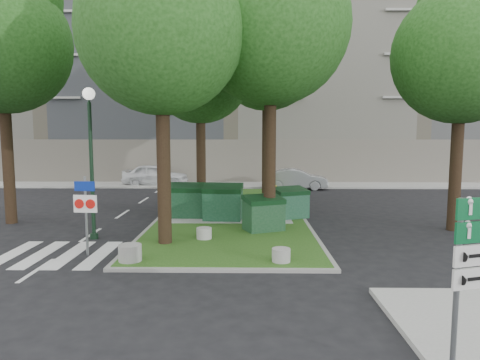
{
  "coord_description": "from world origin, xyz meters",
  "views": [
    {
      "loc": [
        1.16,
        -11.09,
        3.69
      ],
      "look_at": [
        0.92,
        4.15,
        2.0
      ],
      "focal_mm": 32.0,
      "sensor_mm": 36.0,
      "label": 1
    }
  ],
  "objects_px": {
    "dumpster_d": "(290,203)",
    "bollard_mid": "(204,233)",
    "tree_street_left": "(3,31)",
    "tree_street_right": "(464,42)",
    "bollard_left": "(130,253)",
    "tree_median_near_left": "(164,15)",
    "dumpster_a": "(186,201)",
    "street_lamp": "(91,145)",
    "traffic_sign_pole": "(86,205)",
    "bollard_right": "(281,255)",
    "dumpster_b": "(223,202)",
    "tree_median_near_right": "(273,10)",
    "car_silver": "(297,179)",
    "tree_median_mid": "(202,61)",
    "dumpster_c": "(264,213)",
    "litter_bin": "(273,192)",
    "tree_median_far": "(268,44)",
    "car_white": "(156,175)"
  },
  "relations": [
    {
      "from": "tree_street_left",
      "to": "tree_street_right",
      "type": "distance_m",
      "value": 17.54
    },
    {
      "from": "tree_median_far",
      "to": "car_silver",
      "type": "bearing_deg",
      "value": 65.85
    },
    {
      "from": "tree_median_far",
      "to": "traffic_sign_pole",
      "type": "distance_m",
      "value": 13.94
    },
    {
      "from": "dumpster_b",
      "to": "litter_bin",
      "type": "bearing_deg",
      "value": 72.24
    },
    {
      "from": "dumpster_d",
      "to": "bollard_mid",
      "type": "relative_size",
      "value": 3.22
    },
    {
      "from": "dumpster_a",
      "to": "traffic_sign_pole",
      "type": "relative_size",
      "value": 0.65
    },
    {
      "from": "car_silver",
      "to": "tree_street_left",
      "type": "bearing_deg",
      "value": 135.95
    },
    {
      "from": "bollard_right",
      "to": "bollard_mid",
      "type": "relative_size",
      "value": 1.0
    },
    {
      "from": "tree_street_left",
      "to": "bollard_mid",
      "type": "bearing_deg",
      "value": -20.19
    },
    {
      "from": "tree_median_far",
      "to": "tree_street_right",
      "type": "bearing_deg",
      "value": -45.83
    },
    {
      "from": "dumpster_a",
      "to": "street_lamp",
      "type": "relative_size",
      "value": 0.3
    },
    {
      "from": "dumpster_a",
      "to": "dumpster_c",
      "type": "bearing_deg",
      "value": -36.54
    },
    {
      "from": "bollard_left",
      "to": "dumpster_d",
      "type": "bearing_deg",
      "value": 50.83
    },
    {
      "from": "tree_median_near_left",
      "to": "dumpster_a",
      "type": "bearing_deg",
      "value": 90.12
    },
    {
      "from": "traffic_sign_pole",
      "to": "car_silver",
      "type": "xyz_separation_m",
      "value": [
        8.08,
        15.4,
        -0.87
      ]
    },
    {
      "from": "tree_median_mid",
      "to": "dumpster_d",
      "type": "relative_size",
      "value": 6.01
    },
    {
      "from": "bollard_right",
      "to": "litter_bin",
      "type": "distance_m",
      "value": 11.47
    },
    {
      "from": "car_white",
      "to": "tree_median_near_left",
      "type": "bearing_deg",
      "value": -163.02
    },
    {
      "from": "tree_street_left",
      "to": "bollard_mid",
      "type": "relative_size",
      "value": 21.29
    },
    {
      "from": "tree_median_near_left",
      "to": "dumpster_b",
      "type": "bearing_deg",
      "value": 66.94
    },
    {
      "from": "dumpster_b",
      "to": "dumpster_d",
      "type": "xyz_separation_m",
      "value": [
        2.82,
        0.46,
        -0.09
      ]
    },
    {
      "from": "dumpster_b",
      "to": "bollard_left",
      "type": "height_order",
      "value": "dumpster_b"
    },
    {
      "from": "tree_street_left",
      "to": "dumpster_a",
      "type": "distance_m",
      "value": 9.82
    },
    {
      "from": "dumpster_b",
      "to": "dumpster_a",
      "type": "bearing_deg",
      "value": 166.04
    },
    {
      "from": "tree_median_near_left",
      "to": "tree_median_far",
      "type": "relative_size",
      "value": 0.88
    },
    {
      "from": "car_silver",
      "to": "litter_bin",
      "type": "bearing_deg",
      "value": 165.28
    },
    {
      "from": "tree_median_near_right",
      "to": "traffic_sign_pole",
      "type": "bearing_deg",
      "value": -151.39
    },
    {
      "from": "street_lamp",
      "to": "traffic_sign_pole",
      "type": "distance_m",
      "value": 2.72
    },
    {
      "from": "street_lamp",
      "to": "tree_street_left",
      "type": "bearing_deg",
      "value": 148.46
    },
    {
      "from": "tree_median_near_right",
      "to": "car_silver",
      "type": "bearing_deg",
      "value": 79.21
    },
    {
      "from": "dumpster_c",
      "to": "car_silver",
      "type": "height_order",
      "value": "dumpster_c"
    },
    {
      "from": "litter_bin",
      "to": "tree_median_far",
      "type": "bearing_deg",
      "value": 162.03
    },
    {
      "from": "tree_median_near_left",
      "to": "bollard_right",
      "type": "distance_m",
      "value": 8.12
    },
    {
      "from": "dumpster_d",
      "to": "dumpster_b",
      "type": "bearing_deg",
      "value": 166.31
    },
    {
      "from": "tree_median_far",
      "to": "dumpster_d",
      "type": "bearing_deg",
      "value": -82.36
    },
    {
      "from": "dumpster_b",
      "to": "bollard_mid",
      "type": "height_order",
      "value": "dumpster_b"
    },
    {
      "from": "dumpster_a",
      "to": "traffic_sign_pole",
      "type": "distance_m",
      "value": 5.91
    },
    {
      "from": "bollard_mid",
      "to": "car_white",
      "type": "xyz_separation_m",
      "value": [
        -4.92,
        15.37,
        0.47
      ]
    },
    {
      "from": "tree_median_near_right",
      "to": "tree_median_far",
      "type": "xyz_separation_m",
      "value": [
        0.2,
        7.5,
        0.33
      ]
    },
    {
      "from": "bollard_mid",
      "to": "tree_median_near_right",
      "type": "bearing_deg",
      "value": 32.13
    },
    {
      "from": "dumpster_a",
      "to": "car_white",
      "type": "relative_size",
      "value": 0.35
    },
    {
      "from": "tree_median_near_right",
      "to": "bollard_left",
      "type": "height_order",
      "value": "tree_median_near_right"
    },
    {
      "from": "tree_median_near_right",
      "to": "litter_bin",
      "type": "xyz_separation_m",
      "value": [
        0.5,
        7.4,
        -7.51
      ]
    },
    {
      "from": "bollard_left",
      "to": "tree_median_near_left",
      "type": "bearing_deg",
      "value": 71.51
    },
    {
      "from": "dumpster_b",
      "to": "litter_bin",
      "type": "distance_m",
      "value": 6.17
    },
    {
      "from": "tree_street_left",
      "to": "bollard_mid",
      "type": "height_order",
      "value": "tree_street_left"
    },
    {
      "from": "tree_street_left",
      "to": "car_silver",
      "type": "bearing_deg",
      "value": 39.99
    },
    {
      "from": "tree_median_mid",
      "to": "tree_median_near_left",
      "type": "bearing_deg",
      "value": -94.4
    },
    {
      "from": "tree_median_near_right",
      "to": "street_lamp",
      "type": "xyz_separation_m",
      "value": [
        -6.27,
        -1.1,
        -4.71
      ]
    },
    {
      "from": "tree_median_far",
      "to": "bollard_left",
      "type": "bearing_deg",
      "value": -110.79
    }
  ]
}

